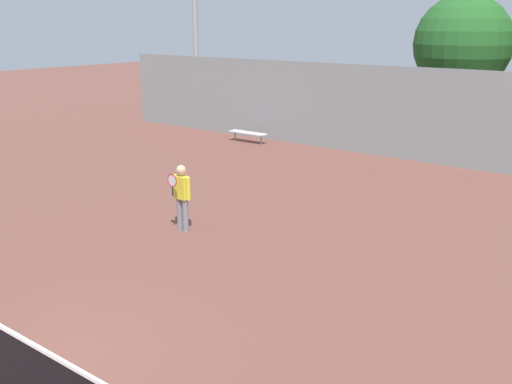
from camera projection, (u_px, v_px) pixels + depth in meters
The scene contains 5 objects.
tennis_player at pixel (182, 194), 14.12m from camera, with size 0.57×0.42×1.61m.
bench_courtside_far at pixel (248, 133), 24.62m from camera, with size 1.72×0.40×0.43m.
light_pole_far_right at pixel (195, 7), 26.44m from camera, with size 0.90×0.60×8.78m.
back_fence at pixel (453, 118), 20.30m from camera, with size 31.34×0.06×3.30m.
tree_green_tall at pixel (462, 44), 24.94m from camera, with size 4.06×4.06×5.94m.
Camera 1 is at (7.16, -3.49, 4.86)m, focal length 42.00 mm.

